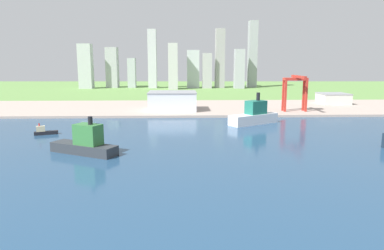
% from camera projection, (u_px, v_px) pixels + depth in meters
% --- Properties ---
extents(ground_plane, '(2400.00, 2400.00, 0.00)m').
position_uv_depth(ground_plane, '(184.00, 147.00, 231.23)').
color(ground_plane, '#638F47').
extents(water_bay, '(840.00, 360.00, 0.15)m').
position_uv_depth(water_bay, '(185.00, 176.00, 172.19)').
color(water_bay, navy).
rests_on(water_bay, ground).
extents(industrial_pier, '(840.00, 140.00, 2.50)m').
position_uv_depth(industrial_pier, '(182.00, 108.00, 417.94)').
color(industrial_pier, '#A9988C').
rests_on(industrial_pier, ground).
extents(tugboat_small, '(17.19, 9.41, 8.98)m').
position_uv_depth(tugboat_small, '(44.00, 131.00, 268.30)').
color(tugboat_small, black).
rests_on(tugboat_small, water_bay).
extents(container_barge, '(43.80, 30.06, 22.94)m').
position_uv_depth(container_barge, '(85.00, 143.00, 212.08)').
color(container_barge, '#2D3338').
rests_on(container_barge, water_bay).
extents(ferry_boat, '(47.51, 36.16, 27.65)m').
position_uv_depth(ferry_boat, '(254.00, 115.00, 314.44)').
color(ferry_boat, white).
rests_on(ferry_boat, water_bay).
extents(port_crane_red, '(24.59, 41.17, 38.24)m').
position_uv_depth(port_crane_red, '(296.00, 85.00, 373.51)').
color(port_crane_red, '#B72D23').
rests_on(port_crane_red, industrial_pier).
extents(warehouse_main, '(51.63, 40.98, 20.23)m').
position_uv_depth(warehouse_main, '(172.00, 101.00, 385.82)').
color(warehouse_main, silver).
rests_on(warehouse_main, industrial_pier).
extents(warehouse_annex, '(34.39, 33.78, 13.24)m').
position_uv_depth(warehouse_annex, '(333.00, 98.00, 446.56)').
color(warehouse_annex, silver).
rests_on(warehouse_annex, industrial_pier).
extents(distant_skyline, '(371.07, 77.53, 139.86)m').
position_uv_depth(distant_skyline, '(175.00, 64.00, 740.94)').
color(distant_skyline, '#B4BABD').
rests_on(distant_skyline, ground).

